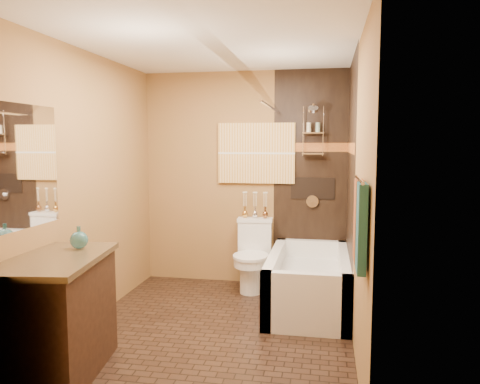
% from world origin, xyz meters
% --- Properties ---
extents(floor, '(3.00, 3.00, 0.00)m').
position_xyz_m(floor, '(0.00, 0.00, 0.00)').
color(floor, black).
rests_on(floor, ground).
extents(wall_left, '(0.02, 3.00, 2.50)m').
position_xyz_m(wall_left, '(-1.20, 0.00, 1.25)').
color(wall_left, '#97653A').
rests_on(wall_left, floor).
extents(wall_right, '(0.02, 3.00, 2.50)m').
position_xyz_m(wall_right, '(1.20, 0.00, 1.25)').
color(wall_right, '#97653A').
rests_on(wall_right, floor).
extents(wall_back, '(2.40, 0.02, 2.50)m').
position_xyz_m(wall_back, '(0.00, 1.50, 1.25)').
color(wall_back, '#97653A').
rests_on(wall_back, floor).
extents(wall_front, '(2.40, 0.02, 2.50)m').
position_xyz_m(wall_front, '(0.00, -1.50, 1.25)').
color(wall_front, '#97653A').
rests_on(wall_front, floor).
extents(ceiling, '(3.00, 3.00, 0.00)m').
position_xyz_m(ceiling, '(0.00, 0.00, 2.50)').
color(ceiling, silver).
rests_on(ceiling, wall_back).
extents(alcove_tile_back, '(0.85, 0.01, 2.50)m').
position_xyz_m(alcove_tile_back, '(0.78, 1.49, 1.25)').
color(alcove_tile_back, black).
rests_on(alcove_tile_back, wall_back).
extents(alcove_tile_right, '(0.01, 1.50, 2.50)m').
position_xyz_m(alcove_tile_right, '(1.19, 0.75, 1.25)').
color(alcove_tile_right, black).
rests_on(alcove_tile_right, wall_right).
extents(mosaic_band_back, '(0.85, 0.01, 0.10)m').
position_xyz_m(mosaic_band_back, '(0.78, 1.48, 1.62)').
color(mosaic_band_back, brown).
rests_on(mosaic_band_back, alcove_tile_back).
extents(mosaic_band_right, '(0.01, 1.50, 0.10)m').
position_xyz_m(mosaic_band_right, '(1.18, 0.75, 1.62)').
color(mosaic_band_right, brown).
rests_on(mosaic_band_right, alcove_tile_right).
extents(alcove_niche, '(0.50, 0.01, 0.25)m').
position_xyz_m(alcove_niche, '(0.80, 1.48, 1.15)').
color(alcove_niche, black).
rests_on(alcove_niche, alcove_tile_back).
extents(shower_fixtures, '(0.24, 0.33, 1.16)m').
position_xyz_m(shower_fixtures, '(0.80, 1.38, 1.67)').
color(shower_fixtures, silver).
rests_on(shower_fixtures, floor).
extents(curtain_rod, '(0.03, 1.55, 0.03)m').
position_xyz_m(curtain_rod, '(0.40, 0.75, 2.02)').
color(curtain_rod, silver).
rests_on(curtain_rod, wall_back).
extents(towel_bar, '(0.02, 0.55, 0.02)m').
position_xyz_m(towel_bar, '(1.15, -1.05, 1.45)').
color(towel_bar, silver).
rests_on(towel_bar, wall_right).
extents(towel_teal, '(0.05, 0.22, 0.52)m').
position_xyz_m(towel_teal, '(1.16, -1.18, 1.18)').
color(towel_teal, '#1C4F60').
rests_on(towel_teal, towel_bar).
extents(towel_rust, '(0.05, 0.22, 0.52)m').
position_xyz_m(towel_rust, '(1.16, -0.92, 1.18)').
color(towel_rust, brown).
rests_on(towel_rust, towel_bar).
extents(sunset_painting, '(0.90, 0.04, 0.70)m').
position_xyz_m(sunset_painting, '(0.14, 1.48, 1.55)').
color(sunset_painting, gold).
rests_on(sunset_painting, wall_back).
extents(vanity_mirror, '(0.01, 1.00, 0.90)m').
position_xyz_m(vanity_mirror, '(-1.19, -1.00, 1.50)').
color(vanity_mirror, white).
rests_on(vanity_mirror, wall_left).
extents(bathtub, '(0.80, 1.50, 0.55)m').
position_xyz_m(bathtub, '(0.80, 0.75, 0.22)').
color(bathtub, white).
rests_on(bathtub, floor).
extents(toilet, '(0.42, 0.61, 0.80)m').
position_xyz_m(toilet, '(0.14, 1.21, 0.40)').
color(toilet, white).
rests_on(toilet, floor).
extents(vanity, '(0.73, 1.06, 0.87)m').
position_xyz_m(vanity, '(-0.92, -1.00, 0.44)').
color(vanity, black).
rests_on(vanity, floor).
extents(teal_bottle, '(0.16, 0.16, 0.21)m').
position_xyz_m(teal_bottle, '(-0.87, -0.74, 0.96)').
color(teal_bottle, '#276F75').
rests_on(teal_bottle, vanity).
extents(bud_vases, '(0.30, 0.06, 0.30)m').
position_xyz_m(bud_vases, '(0.14, 1.39, 0.96)').
color(bud_vases, gold).
rests_on(bud_vases, toilet).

